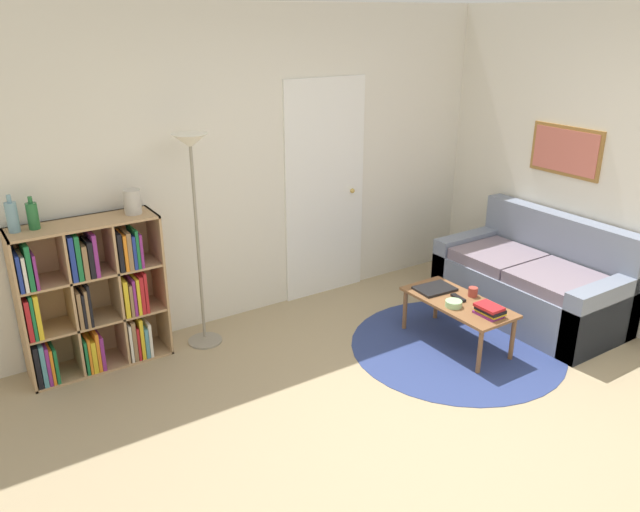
# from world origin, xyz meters

# --- Properties ---
(ground_plane) EXTENTS (14.00, 14.00, 0.00)m
(ground_plane) POSITION_xyz_m (0.00, 0.00, 0.00)
(ground_plane) COLOR tan
(wall_back) EXTENTS (7.54, 0.11, 2.60)m
(wall_back) POSITION_xyz_m (0.02, 2.33, 1.29)
(wall_back) COLOR silver
(wall_back) RESTS_ON ground_plane
(wall_right) EXTENTS (0.08, 5.31, 2.60)m
(wall_right) POSITION_xyz_m (2.29, 1.15, 1.30)
(wall_right) COLOR silver
(wall_right) RESTS_ON ground_plane
(rug) EXTENTS (1.69, 1.69, 0.01)m
(rug) POSITION_xyz_m (0.91, 0.81, 0.00)
(rug) COLOR navy
(rug) RESTS_ON ground_plane
(bookshelf) EXTENTS (1.02, 0.34, 1.14)m
(bookshelf) POSITION_xyz_m (-1.57, 2.12, 0.56)
(bookshelf) COLOR tan
(bookshelf) RESTS_ON ground_plane
(floor_lamp) EXTENTS (0.27, 0.27, 1.70)m
(floor_lamp) POSITION_xyz_m (-0.75, 2.00, 1.36)
(floor_lamp) COLOR gray
(floor_lamp) RESTS_ON ground_plane
(couch) EXTENTS (0.84, 1.57, 0.88)m
(couch) POSITION_xyz_m (1.90, 0.88, 0.29)
(couch) COLOR gray
(couch) RESTS_ON ground_plane
(coffee_table) EXTENTS (0.44, 0.92, 0.38)m
(coffee_table) POSITION_xyz_m (0.94, 0.86, 0.34)
(coffee_table) COLOR brown
(coffee_table) RESTS_ON ground_plane
(laptop) EXTENTS (0.33, 0.25, 0.02)m
(laptop) POSITION_xyz_m (0.93, 1.12, 0.39)
(laptop) COLOR black
(laptop) RESTS_ON coffee_table
(bowl) EXTENTS (0.13, 0.13, 0.05)m
(bowl) POSITION_xyz_m (0.83, 0.80, 0.41)
(bowl) COLOR #9ED193
(bowl) RESTS_ON coffee_table
(book_stack_on_table) EXTENTS (0.16, 0.21, 0.08)m
(book_stack_on_table) POSITION_xyz_m (0.95, 0.55, 0.42)
(book_stack_on_table) COLOR #7F287A
(book_stack_on_table) RESTS_ON coffee_table
(cup) EXTENTS (0.08, 0.08, 0.08)m
(cup) POSITION_xyz_m (1.09, 0.86, 0.42)
(cup) COLOR #A33D33
(cup) RESTS_ON coffee_table
(remote) EXTENTS (0.06, 0.15, 0.02)m
(remote) POSITION_xyz_m (0.96, 0.88, 0.39)
(remote) COLOR black
(remote) RESTS_ON coffee_table
(bottle_left) EXTENTS (0.08, 0.08, 0.26)m
(bottle_left) POSITION_xyz_m (-1.98, 2.15, 1.24)
(bottle_left) COLOR #6B93A3
(bottle_left) RESTS_ON bookshelf
(bottle_middle) EXTENTS (0.07, 0.07, 0.23)m
(bottle_middle) POSITION_xyz_m (-1.85, 2.14, 1.23)
(bottle_middle) COLOR #236633
(bottle_middle) RESTS_ON bookshelf
(vase_on_shelf) EXTENTS (0.12, 0.12, 0.18)m
(vase_on_shelf) POSITION_xyz_m (-1.18, 2.12, 1.23)
(vase_on_shelf) COLOR #B7B2A8
(vase_on_shelf) RESTS_ON bookshelf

